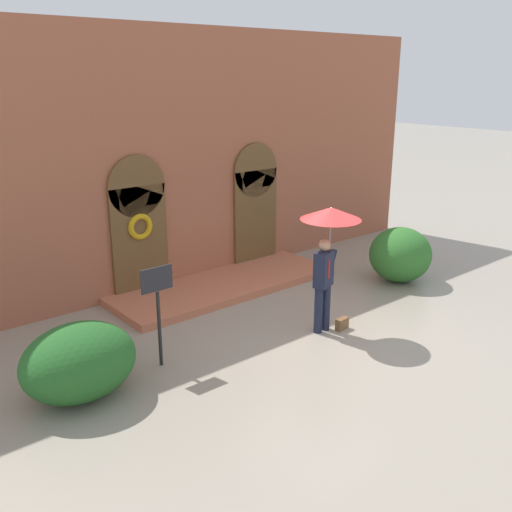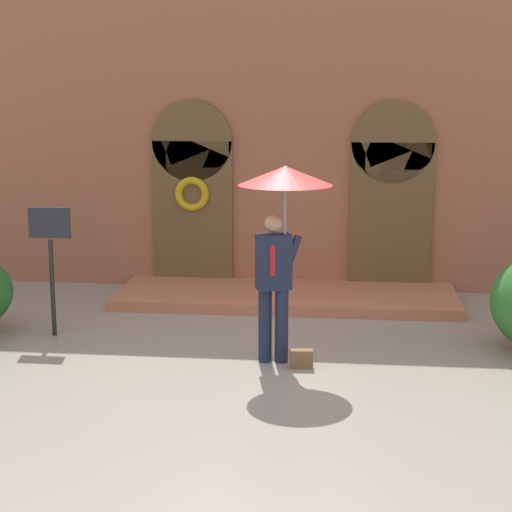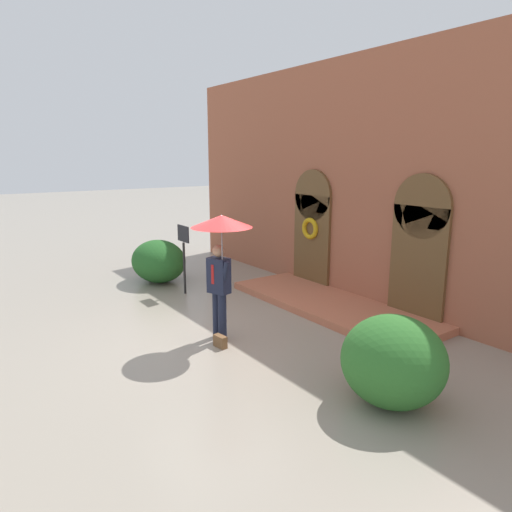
{
  "view_description": "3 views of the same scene",
  "coord_description": "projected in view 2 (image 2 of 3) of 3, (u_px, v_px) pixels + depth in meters",
  "views": [
    {
      "loc": [
        -7.14,
        -6.62,
        4.64
      ],
      "look_at": [
        -0.23,
        1.68,
        1.16
      ],
      "focal_mm": 40.0,
      "sensor_mm": 36.0,
      "label": 1
    },
    {
      "loc": [
        0.96,
        -9.72,
        3.26
      ],
      "look_at": [
        -0.25,
        1.13,
        1.09
      ],
      "focal_mm": 60.0,
      "sensor_mm": 36.0,
      "label": 2
    },
    {
      "loc": [
        7.07,
        -4.0,
        3.37
      ],
      "look_at": [
        -0.21,
        1.15,
        1.42
      ],
      "focal_mm": 32.0,
      "sensor_mm": 36.0,
      "label": 3
    }
  ],
  "objects": [
    {
      "name": "building_facade",
      "position": [
        292.0,
        123.0,
        13.74
      ],
      "size": [
        14.0,
        2.3,
        5.6
      ],
      "color": "#9E563D",
      "rests_on": "ground"
    },
    {
      "name": "sign_post",
      "position": [
        51.0,
        250.0,
        11.18
      ],
      "size": [
        0.56,
        0.06,
        1.72
      ],
      "color": "black",
      "rests_on": "ground"
    },
    {
      "name": "ground_plane",
      "position": [
        266.0,
        364.0,
        10.21
      ],
      "size": [
        80.0,
        80.0,
        0.0
      ],
      "primitive_type": "plane",
      "color": "gray"
    },
    {
      "name": "handbag",
      "position": [
        301.0,
        359.0,
        10.06
      ],
      "size": [
        0.29,
        0.15,
        0.22
      ],
      "primitive_type": "cube",
      "rotation": [
        0.0,
        0.0,
        0.1
      ],
      "color": "brown",
      "rests_on": "ground"
    },
    {
      "name": "person_with_umbrella",
      "position": [
        282.0,
        205.0,
        9.93
      ],
      "size": [
        1.1,
        1.1,
        2.36
      ],
      "color": "#191E33",
      "rests_on": "ground"
    }
  ]
}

